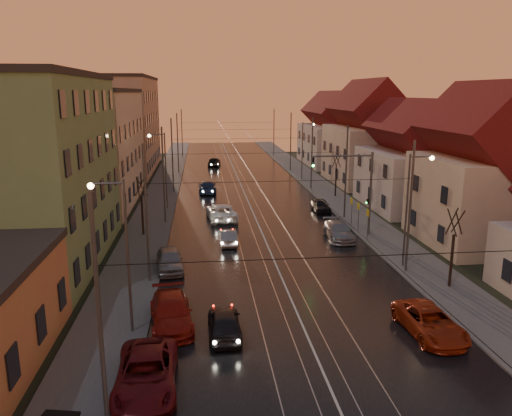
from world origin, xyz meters
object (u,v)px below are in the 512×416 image
object	(u,v)px
driving_car_0	(224,323)
driving_car_2	(221,212)
driving_car_3	(207,187)
parked_right_0	(430,322)
driving_car_4	(214,162)
street_lamp_0	(121,242)
street_lamp_2	(163,163)
street_lamp_3	(305,145)
parked_left_1	(146,373)
parked_left_3	(170,260)
street_lamp_1	(412,199)
parked_left_2	(171,313)
driving_car_1	(228,237)
parked_right_1	(339,231)
parked_right_2	(321,205)
traffic_light_mast	(359,183)

from	to	relation	value
driving_car_0	driving_car_2	bearing A→B (deg)	-92.60
driving_car_3	driving_car_2	bearing A→B (deg)	93.75
parked_right_0	driving_car_4	bearing A→B (deg)	96.00
street_lamp_0	street_lamp_2	xyz separation A→B (m)	(0.00, 28.00, 0.00)
street_lamp_3	driving_car_2	xyz separation A→B (m)	(-12.43, -21.29, -4.11)
driving_car_0	parked_left_1	xyz separation A→B (m)	(-3.42, -4.39, 0.05)
parked_left_1	parked_left_3	size ratio (longest dim) A/B	1.22
street_lamp_1	parked_left_2	bearing A→B (deg)	-155.33
street_lamp_1	driving_car_1	world-z (taller)	street_lamp_1
street_lamp_3	parked_right_1	bearing A→B (deg)	-95.77
street_lamp_0	parked_right_1	world-z (taller)	street_lamp_0
parked_right_2	traffic_light_mast	bearing A→B (deg)	-83.77
street_lamp_2	parked_right_0	bearing A→B (deg)	-62.78
parked_left_1	street_lamp_3	bearing A→B (deg)	69.53
street_lamp_1	parked_left_3	size ratio (longest dim) A/B	1.82
street_lamp_2	driving_car_3	bearing A→B (deg)	60.51
driving_car_2	parked_left_1	world-z (taller)	driving_car_2
street_lamp_2	traffic_light_mast	distance (m)	20.89
driving_car_4	parked_right_1	bearing A→B (deg)	109.09
street_lamp_0	driving_car_0	bearing A→B (deg)	-8.06
traffic_light_mast	driving_car_0	bearing A→B (deg)	-125.97
street_lamp_2	street_lamp_3	distance (m)	24.24
driving_car_3	parked_right_2	size ratio (longest dim) A/B	1.32
driving_car_2	street_lamp_2	bearing A→B (deg)	-47.76
street_lamp_1	parked_right_1	world-z (taller)	street_lamp_1
driving_car_1	parked_left_3	distance (m)	7.06
street_lamp_0	parked_right_2	xyz separation A→B (m)	(16.11, 25.05, -4.23)
street_lamp_3	parked_right_1	distance (m)	29.18
street_lamp_3	parked_left_3	bearing A→B (deg)	-115.44
street_lamp_0	driving_car_4	distance (m)	58.79
parked_right_1	parked_right_2	xyz separation A→B (m)	(0.81, 9.78, -0.04)
driving_car_0	parked_left_1	distance (m)	5.56
parked_left_1	street_lamp_0	bearing A→B (deg)	105.24
street_lamp_0	parked_left_2	xyz separation A→B (m)	(2.24, 0.66, -4.14)
traffic_light_mast	street_lamp_3	bearing A→B (deg)	87.73
driving_car_4	parked_left_3	bearing A→B (deg)	91.86
street_lamp_2	parked_right_1	xyz separation A→B (m)	(15.30, -12.73, -4.19)
parked_left_1	traffic_light_mast	bearing A→B (deg)	51.87
driving_car_3	parked_left_1	xyz separation A→B (m)	(-3.08, -41.28, 0.01)
driving_car_1	parked_right_0	bearing A→B (deg)	118.79
traffic_light_mast	parked_left_3	xyz separation A→B (m)	(-15.44, -6.79, -3.85)
street_lamp_3	parked_right_2	distance (m)	19.52
parked_left_1	parked_right_2	world-z (taller)	parked_left_1
parked_left_1	street_lamp_2	bearing A→B (deg)	90.95
driving_car_0	parked_left_2	size ratio (longest dim) A/B	0.79
driving_car_1	driving_car_0	bearing A→B (deg)	85.66
street_lamp_0	street_lamp_1	xyz separation A→B (m)	(18.21, 8.00, 0.00)
street_lamp_1	driving_car_4	xyz separation A→B (m)	(-12.15, 50.34, -4.10)
driving_car_3	parked_left_2	bearing A→B (deg)	85.02
traffic_light_mast	driving_car_0	xyz separation A→B (m)	(-12.12, -16.70, -3.91)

